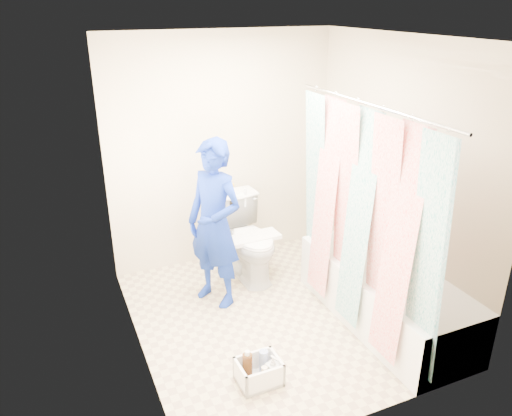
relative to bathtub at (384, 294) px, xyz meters
name	(u,v)px	position (x,y,z in m)	size (l,w,h in m)	color
floor	(276,316)	(-0.85, 0.43, -0.27)	(2.60, 2.60, 0.00)	#BFB287
ceiling	(281,37)	(-0.85, 0.43, 2.13)	(2.40, 2.60, 0.02)	white
wall_back	(223,151)	(-0.85, 1.73, 0.93)	(2.40, 0.02, 2.40)	beige
wall_front	(374,265)	(-0.85, -0.88, 0.93)	(2.40, 0.02, 2.40)	beige
wall_left	(129,217)	(-2.05, 0.43, 0.93)	(0.02, 2.60, 2.40)	beige
wall_right	(397,174)	(0.35, 0.43, 0.93)	(0.02, 2.60, 2.40)	beige
bathtub	(384,294)	(0.00, 0.00, 0.00)	(0.70, 1.75, 0.50)	white
curtain_rod	(370,105)	(-0.33, 0.00, 1.68)	(0.02, 0.02, 1.90)	silver
shower_curtain	(360,222)	(-0.33, 0.00, 0.75)	(0.06, 1.75, 1.80)	white
toilet	(249,239)	(-0.78, 1.21, 0.15)	(0.46, 0.81, 0.83)	silver
tank_lid	(254,237)	(-0.78, 1.08, 0.22)	(0.51, 0.22, 0.04)	white
tank_internals	(235,195)	(-0.84, 1.43, 0.55)	(0.20, 0.07, 0.27)	black
plumber	(215,224)	(-1.24, 0.91, 0.52)	(0.57, 0.38, 1.57)	navy
cleaning_caddy	(260,372)	(-1.32, -0.28, -0.18)	(0.32, 0.26, 0.24)	white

